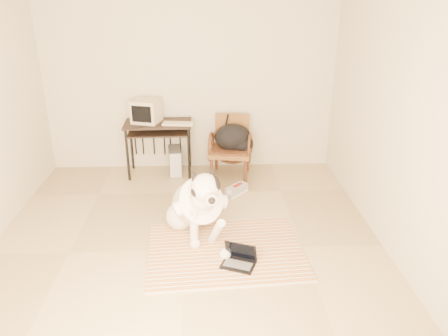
{
  "coord_description": "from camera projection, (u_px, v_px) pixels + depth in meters",
  "views": [
    {
      "loc": [
        0.22,
        -3.75,
        2.45
      ],
      "look_at": [
        0.39,
        0.22,
        0.79
      ],
      "focal_mm": 35.0,
      "sensor_mm": 36.0,
      "label": 1
    }
  ],
  "objects": [
    {
      "name": "floor",
      "position": [
        187.0,
        250.0,
        4.39
      ],
      "size": [
        4.5,
        4.5,
        0.0
      ],
      "primitive_type": "plane",
      "color": "tan",
      "rests_on": "ground"
    },
    {
      "name": "wall_back",
      "position": [
        190.0,
        74.0,
        5.95
      ],
      "size": [
        4.5,
        0.0,
        4.5
      ],
      "primitive_type": "plane",
      "rotation": [
        1.57,
        0.0,
        0.0
      ],
      "color": "beige",
      "rests_on": "floor"
    },
    {
      "name": "wall_front",
      "position": [
        156.0,
        275.0,
        1.8
      ],
      "size": [
        4.5,
        0.0,
        4.5
      ],
      "primitive_type": "plane",
      "rotation": [
        -1.57,
        0.0,
        0.0
      ],
      "color": "beige",
      "rests_on": "floor"
    },
    {
      "name": "wall_right",
      "position": [
        403.0,
        118.0,
        3.95
      ],
      "size": [
        0.0,
        4.5,
        4.5
      ],
      "primitive_type": "plane",
      "rotation": [
        1.57,
        0.0,
        -1.57
      ],
      "color": "beige",
      "rests_on": "floor"
    },
    {
      "name": "rug",
      "position": [
        225.0,
        251.0,
        4.36
      ],
      "size": [
        1.61,
        1.28,
        0.02
      ],
      "color": "orange",
      "rests_on": "floor"
    },
    {
      "name": "dog",
      "position": [
        197.0,
        205.0,
        4.53
      ],
      "size": [
        0.67,
        1.13,
        0.89
      ],
      "color": "silver",
      "rests_on": "rug"
    },
    {
      "name": "laptop",
      "position": [
        239.0,
        259.0,
        4.12
      ],
      "size": [
        0.37,
        0.32,
        0.22
      ],
      "color": "black",
      "rests_on": "rug"
    },
    {
      "name": "computer_desk",
      "position": [
        158.0,
        130.0,
        5.93
      ],
      "size": [
        0.91,
        0.52,
        0.75
      ],
      "color": "black",
      "rests_on": "floor"
    },
    {
      "name": "crt_monitor",
      "position": [
        146.0,
        111.0,
        5.86
      ],
      "size": [
        0.42,
        0.41,
        0.31
      ],
      "color": "#BDB094",
      "rests_on": "computer_desk"
    },
    {
      "name": "desk_keyboard",
      "position": [
        178.0,
        124.0,
        5.8
      ],
      "size": [
        0.43,
        0.19,
        0.03
      ],
      "primitive_type": "cube",
      "rotation": [
        0.0,
        0.0,
        -0.11
      ],
      "color": "#BDB094",
      "rests_on": "computer_desk"
    },
    {
      "name": "pc_tower",
      "position": [
        175.0,
        161.0,
        6.14
      ],
      "size": [
        0.2,
        0.41,
        0.36
      ],
      "color": "#505053",
      "rests_on": "floor"
    },
    {
      "name": "rattan_chair",
      "position": [
        231.0,
        147.0,
        5.98
      ],
      "size": [
        0.62,
        0.61,
        0.83
      ],
      "color": "brown",
      "rests_on": "floor"
    },
    {
      "name": "backpack",
      "position": [
        234.0,
        138.0,
        5.91
      ],
      "size": [
        0.52,
        0.41,
        0.37
      ],
      "color": "black",
      "rests_on": "rattan_chair"
    },
    {
      "name": "sneaker_left",
      "position": [
        208.0,
        190.0,
        5.58
      ],
      "size": [
        0.22,
        0.33,
        0.11
      ],
      "color": "white",
      "rests_on": "floor"
    },
    {
      "name": "sneaker_right",
      "position": [
        237.0,
        190.0,
        5.57
      ],
      "size": [
        0.32,
        0.33,
        0.11
      ],
      "color": "white",
      "rests_on": "floor"
    }
  ]
}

